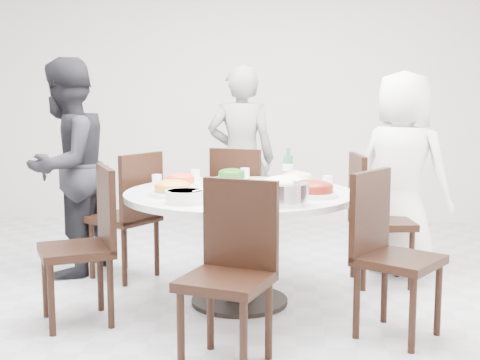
# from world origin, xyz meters

# --- Properties ---
(floor) EXTENTS (6.00, 6.00, 0.01)m
(floor) POSITION_xyz_m (0.00, 0.00, 0.00)
(floor) COLOR silver
(floor) RESTS_ON ground
(wall_back) EXTENTS (6.00, 0.01, 2.80)m
(wall_back) POSITION_xyz_m (0.00, 3.00, 1.40)
(wall_back) COLOR silver
(wall_back) RESTS_ON ground
(dining_table) EXTENTS (1.50, 1.50, 0.75)m
(dining_table) POSITION_xyz_m (0.30, 0.24, 0.38)
(dining_table) COLOR white
(dining_table) RESTS_ON floor
(chair_ne) EXTENTS (0.46, 0.46, 0.95)m
(chair_ne) POSITION_xyz_m (1.31, 0.75, 0.47)
(chair_ne) COLOR black
(chair_ne) RESTS_ON floor
(chair_n) EXTENTS (0.53, 0.53, 0.95)m
(chair_n) POSITION_xyz_m (0.27, 1.28, 0.47)
(chair_n) COLOR black
(chair_n) RESTS_ON floor
(chair_nw) EXTENTS (0.58, 0.58, 0.95)m
(chair_nw) POSITION_xyz_m (-0.60, 0.80, 0.47)
(chair_nw) COLOR black
(chair_nw) RESTS_ON floor
(chair_sw) EXTENTS (0.56, 0.56, 0.95)m
(chair_sw) POSITION_xyz_m (-0.66, -0.19, 0.47)
(chair_sw) COLOR black
(chair_sw) RESTS_ON floor
(chair_s) EXTENTS (0.54, 0.54, 0.95)m
(chair_s) POSITION_xyz_m (0.30, -0.77, 0.47)
(chair_s) COLOR black
(chair_s) RESTS_ON floor
(chair_se) EXTENTS (0.59, 0.59, 0.95)m
(chair_se) POSITION_xyz_m (1.25, -0.30, 0.47)
(chair_se) COLOR black
(chair_se) RESTS_ON floor
(diner_right) EXTENTS (0.90, 0.84, 1.55)m
(diner_right) POSITION_xyz_m (1.49, 1.06, 0.77)
(diner_right) COLOR white
(diner_right) RESTS_ON floor
(diner_middle) EXTENTS (0.59, 0.39, 1.61)m
(diner_middle) POSITION_xyz_m (0.22, 1.75, 0.81)
(diner_middle) COLOR black
(diner_middle) RESTS_ON floor
(diner_left) EXTENTS (0.83, 0.94, 1.65)m
(diner_left) POSITION_xyz_m (-1.05, 0.87, 0.82)
(diner_left) COLOR black
(diner_left) RESTS_ON floor
(dish_greens) EXTENTS (0.24, 0.24, 0.06)m
(dish_greens) POSITION_xyz_m (0.22, 0.72, 0.78)
(dish_greens) COLOR white
(dish_greens) RESTS_ON dining_table
(dish_pale) EXTENTS (0.27, 0.27, 0.07)m
(dish_pale) POSITION_xyz_m (0.68, 0.56, 0.79)
(dish_pale) COLOR white
(dish_pale) RESTS_ON dining_table
(dish_orange) EXTENTS (0.24, 0.24, 0.07)m
(dish_orange) POSITION_xyz_m (-0.11, 0.44, 0.78)
(dish_orange) COLOR white
(dish_orange) RESTS_ON dining_table
(dish_redbrown) EXTENTS (0.31, 0.31, 0.08)m
(dish_redbrown) POSITION_xyz_m (0.78, 0.09, 0.79)
(dish_redbrown) COLOR white
(dish_redbrown) RESTS_ON dining_table
(dish_tofu) EXTENTS (0.30, 0.30, 0.08)m
(dish_tofu) POSITION_xyz_m (-0.10, 0.06, 0.79)
(dish_tofu) COLOR white
(dish_tofu) RESTS_ON dining_table
(rice_bowl) EXTENTS (0.29, 0.29, 0.12)m
(rice_bowl) POSITION_xyz_m (0.59, -0.20, 0.81)
(rice_bowl) COLOR silver
(rice_bowl) RESTS_ON dining_table
(soup_bowl) EXTENTS (0.24, 0.24, 0.07)m
(soup_bowl) POSITION_xyz_m (0.01, -0.19, 0.79)
(soup_bowl) COLOR white
(soup_bowl) RESTS_ON dining_table
(beverage_bottle) EXTENTS (0.07, 0.07, 0.24)m
(beverage_bottle) POSITION_xyz_m (0.62, 0.73, 0.87)
(beverage_bottle) COLOR #2A6B39
(beverage_bottle) RESTS_ON dining_table
(tea_cups) EXTENTS (0.07, 0.07, 0.08)m
(tea_cups) POSITION_xyz_m (0.29, 0.87, 0.79)
(tea_cups) COLOR white
(tea_cups) RESTS_ON dining_table
(chopsticks) EXTENTS (0.24, 0.04, 0.01)m
(chopsticks) POSITION_xyz_m (0.32, 0.92, 0.76)
(chopsticks) COLOR tan
(chopsticks) RESTS_ON dining_table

